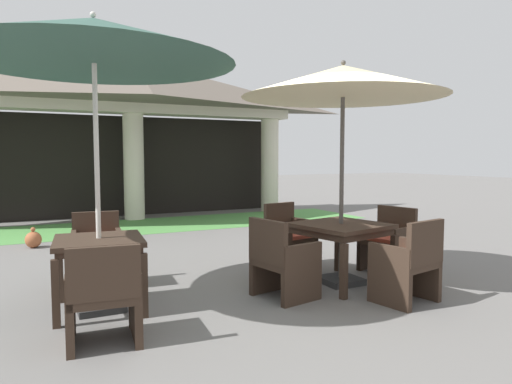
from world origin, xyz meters
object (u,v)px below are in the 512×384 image
at_px(patio_umbrella_near_foreground, 94,42).
at_px(patio_umbrella_mid_left, 343,83).
at_px(patio_table_mid_left, 341,231).
at_px(patio_chair_mid_left_south, 408,264).
at_px(patio_chair_near_foreground_north, 97,252).
at_px(patio_table_near_foreground, 99,248).
at_px(patio_chair_mid_left_north, 289,239).
at_px(patio_chair_mid_left_west, 282,262).
at_px(patio_chair_mid_left_east, 388,242).
at_px(terracotta_urn, 33,239).
at_px(patio_chair_near_foreground_south, 103,297).

relative_size(patio_umbrella_near_foreground, patio_umbrella_mid_left, 1.10).
relative_size(patio_table_mid_left, patio_chair_mid_left_south, 1.26).
relative_size(patio_chair_near_foreground_north, patio_table_mid_left, 0.77).
distance_m(patio_table_near_foreground, patio_chair_mid_left_north, 2.73).
xyz_separation_m(patio_chair_mid_left_north, patio_chair_mid_left_west, (-0.76, -1.13, -0.02)).
bearing_deg(patio_chair_mid_left_south, patio_table_mid_left, 90.00).
bearing_deg(patio_chair_mid_left_west, patio_table_near_foreground, -115.84).
relative_size(patio_chair_near_foreground_north, patio_chair_mid_left_west, 1.00).
height_order(patio_umbrella_near_foreground, patio_umbrella_mid_left, patio_umbrella_near_foreground).
relative_size(patio_table_near_foreground, patio_chair_mid_left_east, 1.08).
xyz_separation_m(patio_umbrella_mid_left, patio_chair_mid_left_east, (0.95, 0.19, -2.05)).
bearing_deg(patio_chair_mid_left_east, terracotta_urn, 35.71).
relative_size(patio_table_near_foreground, patio_umbrella_near_foreground, 0.32).
height_order(patio_chair_mid_left_east, patio_chair_mid_left_west, patio_chair_mid_left_west).
height_order(patio_chair_near_foreground_north, patio_chair_mid_left_east, patio_chair_near_foreground_north).
bearing_deg(patio_chair_mid_left_south, patio_chair_mid_left_north, 90.00).
bearing_deg(patio_table_mid_left, patio_umbrella_mid_left, -176.42).
relative_size(patio_chair_near_foreground_south, terracotta_urn, 2.42).
distance_m(patio_chair_near_foreground_south, patio_chair_mid_left_north, 3.16).
distance_m(patio_chair_mid_left_west, terracotta_urn, 5.06).
bearing_deg(patio_chair_mid_left_north, patio_table_near_foreground, 2.40).
height_order(patio_umbrella_near_foreground, patio_chair_mid_left_north, patio_umbrella_near_foreground).
distance_m(patio_table_near_foreground, patio_chair_mid_left_east, 3.79).
height_order(patio_chair_near_foreground_south, terracotta_urn, patio_chair_near_foreground_south).
bearing_deg(patio_umbrella_near_foreground, patio_chair_mid_left_south, -22.58).
bearing_deg(patio_umbrella_mid_left, patio_table_near_foreground, 173.80).
distance_m(patio_table_near_foreground, patio_chair_near_foreground_north, 0.96).
xyz_separation_m(patio_chair_near_foreground_south, patio_chair_mid_left_south, (3.12, -0.33, 0.02)).
xyz_separation_m(patio_table_mid_left, patio_umbrella_mid_left, (-0.00, -0.00, 1.81)).
bearing_deg(patio_chair_mid_left_west, patio_chair_near_foreground_south, -88.76).
bearing_deg(terracotta_urn, patio_chair_near_foreground_south, -84.76).
relative_size(patio_table_mid_left, patio_chair_mid_left_east, 1.30).
relative_size(patio_chair_near_foreground_north, patio_umbrella_mid_left, 0.33).
bearing_deg(patio_umbrella_mid_left, terracotta_urn, 128.54).
distance_m(patio_table_mid_left, patio_chair_mid_left_north, 0.99).
xyz_separation_m(patio_chair_near_foreground_south, patio_chair_mid_left_west, (1.98, 0.44, 0.00)).
distance_m(patio_table_near_foreground, patio_umbrella_mid_left, 3.38).
relative_size(patio_umbrella_near_foreground, patio_chair_mid_left_south, 3.29).
distance_m(patio_umbrella_near_foreground, patio_chair_mid_left_east, 4.42).
relative_size(patio_chair_mid_left_south, patio_chair_mid_left_east, 1.03).
xyz_separation_m(patio_table_near_foreground, patio_chair_mid_left_north, (2.65, 0.64, -0.22)).
distance_m(patio_chair_near_foreground_south, patio_umbrella_mid_left, 3.64).
height_order(patio_chair_mid_left_north, patio_chair_mid_left_south, patio_chair_mid_left_north).
bearing_deg(patio_table_mid_left, terracotta_urn, 128.54).
distance_m(patio_chair_mid_left_south, terracotta_urn, 6.30).
height_order(patio_umbrella_near_foreground, terracotta_urn, patio_umbrella_near_foreground).
distance_m(patio_umbrella_mid_left, patio_chair_mid_left_south, 2.26).
xyz_separation_m(patio_table_mid_left, terracotta_urn, (-3.38, 4.24, -0.51)).
height_order(patio_table_near_foreground, patio_umbrella_near_foreground, patio_umbrella_near_foreground).
height_order(patio_table_near_foreground, patio_chair_mid_left_west, patio_chair_mid_left_west).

